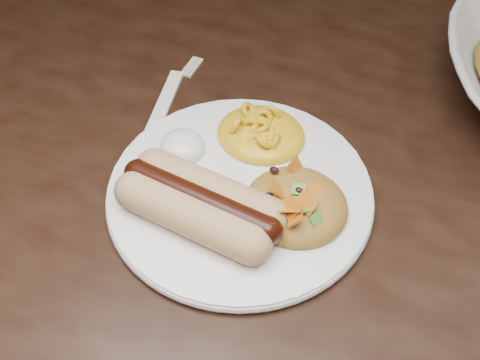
% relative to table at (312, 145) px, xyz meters
% --- Properties ---
extents(floor, '(4.00, 4.00, 0.00)m').
position_rel_table_xyz_m(floor, '(0.00, 0.00, -0.66)').
color(floor, '#452E1A').
rests_on(floor, ground).
extents(table, '(1.60, 0.90, 0.75)m').
position_rel_table_xyz_m(table, '(0.00, 0.00, 0.00)').
color(table, black).
rests_on(table, floor).
extents(plate, '(0.26, 0.26, 0.01)m').
position_rel_table_xyz_m(plate, '(-0.02, -0.18, 0.10)').
color(plate, white).
rests_on(plate, table).
extents(hotdog, '(0.13, 0.08, 0.04)m').
position_rel_table_xyz_m(hotdog, '(-0.04, -0.22, 0.12)').
color(hotdog, tan).
rests_on(hotdog, plate).
extents(mac_and_cheese, '(0.11, 0.11, 0.03)m').
position_rel_table_xyz_m(mac_and_cheese, '(-0.03, -0.11, 0.12)').
color(mac_and_cheese, gold).
rests_on(mac_and_cheese, plate).
extents(sour_cream, '(0.05, 0.05, 0.03)m').
position_rel_table_xyz_m(sour_cream, '(-0.09, -0.16, 0.12)').
color(sour_cream, white).
rests_on(sour_cream, plate).
extents(taco_salad, '(0.09, 0.09, 0.04)m').
position_rel_table_xyz_m(taco_salad, '(0.03, -0.18, 0.12)').
color(taco_salad, '#D05924').
rests_on(taco_salad, plate).
extents(fork, '(0.05, 0.13, 0.00)m').
position_rel_table_xyz_m(fork, '(-0.15, -0.09, 0.09)').
color(fork, white).
rests_on(fork, table).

